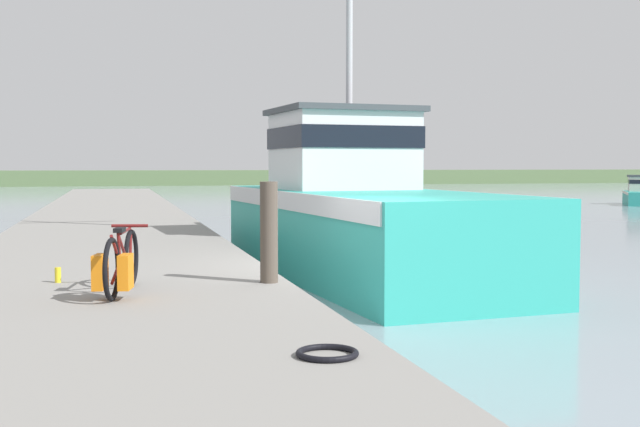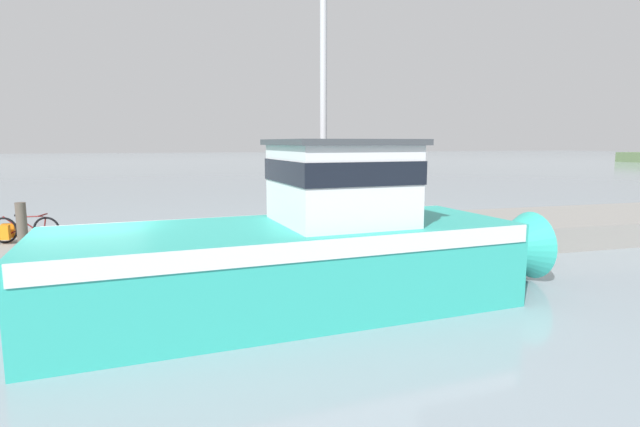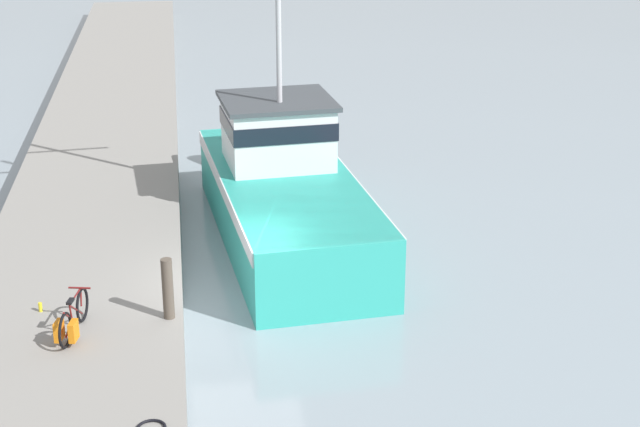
% 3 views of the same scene
% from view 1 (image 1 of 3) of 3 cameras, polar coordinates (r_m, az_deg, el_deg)
% --- Properties ---
extents(ground_plane, '(320.00, 320.00, 0.00)m').
position_cam_1_polar(ground_plane, '(12.26, 2.34, -7.31)').
color(ground_plane, '#84939E').
extents(dock_pier, '(4.58, 80.00, 0.80)m').
position_cam_1_polar(dock_pier, '(11.68, -14.93, -5.97)').
color(dock_pier, gray).
rests_on(dock_pier, ground_plane).
extents(far_shoreline, '(180.00, 5.00, 1.68)m').
position_cam_1_polar(far_shoreline, '(97.56, 5.61, 2.61)').
color(far_shoreline, '#567047').
rests_on(far_shoreline, ground_plane).
extents(fishing_boat_main, '(4.18, 11.41, 9.33)m').
position_cam_1_polar(fishing_boat_main, '(16.82, 2.45, 0.06)').
color(fishing_boat_main, teal).
rests_on(fishing_boat_main, ground_plane).
extents(bicycle_touring, '(0.66, 1.76, 0.77)m').
position_cam_1_polar(bicycle_touring, '(9.46, -14.09, -3.55)').
color(bicycle_touring, black).
rests_on(bicycle_touring, dock_pier).
extents(mooring_post, '(0.23, 0.23, 1.28)m').
position_cam_1_polar(mooring_post, '(10.18, -3.65, -1.33)').
color(mooring_post, '#51473D').
rests_on(mooring_post, dock_pier).
extents(hose_coil, '(0.50, 0.50, 0.05)m').
position_cam_1_polar(hose_coil, '(6.35, 0.52, -9.90)').
color(hose_coil, black).
rests_on(hose_coil, dock_pier).
extents(water_bottle_on_curb, '(0.08, 0.08, 0.19)m').
position_cam_1_polar(water_bottle_on_curb, '(10.74, -18.14, -4.17)').
color(water_bottle_on_curb, yellow).
rests_on(water_bottle_on_curb, dock_pier).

